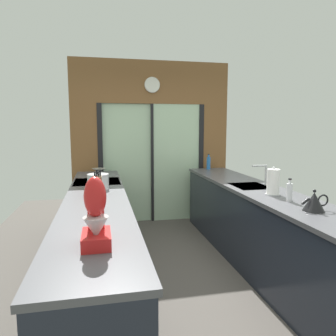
{
  "coord_description": "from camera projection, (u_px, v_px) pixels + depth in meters",
  "views": [
    {
      "loc": [
        -0.85,
        -2.88,
        1.63
      ],
      "look_at": [
        -0.06,
        0.81,
        1.13
      ],
      "focal_mm": 33.7,
      "sensor_mm": 36.0,
      "label": 1
    }
  ],
  "objects": [
    {
      "name": "ground_plane",
      "position": [
        177.0,
        265.0,
        3.76
      ],
      "size": [
        5.04,
        7.6,
        0.02
      ],
      "primitive_type": "cube",
      "color": "#4C4742"
    },
    {
      "name": "back_wall_unit",
      "position": [
        152.0,
        133.0,
        5.3
      ],
      "size": [
        2.64,
        0.12,
        2.7
      ],
      "color": "brown",
      "rests_on": "ground_plane"
    },
    {
      "name": "left_counter_run",
      "position": [
        97.0,
        247.0,
        3.06
      ],
      "size": [
        0.62,
        3.8,
        0.92
      ],
      "color": "#1E232D",
      "rests_on": "ground_plane"
    },
    {
      "name": "right_counter_run",
      "position": [
        260.0,
        229.0,
        3.6
      ],
      "size": [
        0.62,
        3.8,
        0.92
      ],
      "color": "#1E232D",
      "rests_on": "ground_plane"
    },
    {
      "name": "sink_faucet",
      "position": [
        263.0,
        172.0,
        3.79
      ],
      "size": [
        0.19,
        0.02,
        0.25
      ],
      "color": "#B7BABC",
      "rests_on": "right_counter_run"
    },
    {
      "name": "oven_range",
      "position": [
        98.0,
        216.0,
        4.14
      ],
      "size": [
        0.6,
        0.6,
        0.92
      ],
      "color": "black",
      "rests_on": "ground_plane"
    },
    {
      "name": "mixing_bowl",
      "position": [
        99.0,
        170.0,
        4.82
      ],
      "size": [
        0.21,
        0.21,
        0.07
      ],
      "color": "gray",
      "rests_on": "left_counter_run"
    },
    {
      "name": "knife_block",
      "position": [
        98.0,
        186.0,
        3.19
      ],
      "size": [
        0.08,
        0.14,
        0.28
      ],
      "color": "brown",
      "rests_on": "left_counter_run"
    },
    {
      "name": "stand_mixer",
      "position": [
        96.0,
        219.0,
        1.87
      ],
      "size": [
        0.17,
        0.27,
        0.42
      ],
      "color": "red",
      "rests_on": "left_counter_run"
    },
    {
      "name": "stock_pot",
      "position": [
        98.0,
        181.0,
        3.57
      ],
      "size": [
        0.24,
        0.24,
        0.2
      ],
      "color": "#B7BABC",
      "rests_on": "left_counter_run"
    },
    {
      "name": "kettle",
      "position": [
        314.0,
        202.0,
        2.64
      ],
      "size": [
        0.26,
        0.18,
        0.19
      ],
      "color": "black",
      "rests_on": "right_counter_run"
    },
    {
      "name": "soap_bottle_near",
      "position": [
        289.0,
        192.0,
        2.99
      ],
      "size": [
        0.06,
        0.06,
        0.22
      ],
      "color": "silver",
      "rests_on": "right_counter_run"
    },
    {
      "name": "soap_bottle_far",
      "position": [
        209.0,
        163.0,
        5.22
      ],
      "size": [
        0.06,
        0.06,
        0.25
      ],
      "color": "#286BB7",
      "rests_on": "right_counter_run"
    },
    {
      "name": "paper_towel_roll",
      "position": [
        273.0,
        182.0,
        3.27
      ],
      "size": [
        0.15,
        0.15,
        0.3
      ],
      "color": "#B7BABC",
      "rests_on": "right_counter_run"
    }
  ]
}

